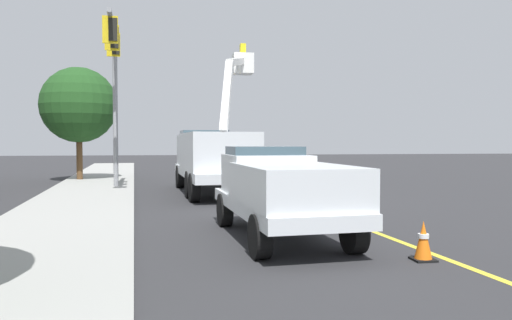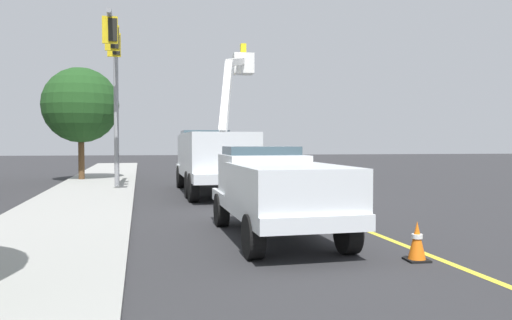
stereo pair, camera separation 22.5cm
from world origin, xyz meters
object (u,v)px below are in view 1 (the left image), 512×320
Objects in this scene: service_pickup_truck at (281,189)px; traffic_cone_leading at (423,241)px; utility_bucket_truck at (213,155)px; traffic_signal_mast at (114,67)px; passing_minivan at (276,161)px; traffic_cone_mid_front at (232,176)px.

service_pickup_truck reaches higher than traffic_cone_leading.
utility_bucket_truck is 12.91m from traffic_cone_leading.
utility_bucket_truck is at bearing -103.91° from traffic_signal_mast.
service_pickup_truck is 19.49m from passing_minivan.
passing_minivan is at bearing -34.92° from traffic_cone_mid_front.
traffic_cone_leading is at bearing -139.30° from service_pickup_truck.
traffic_cone_mid_front is (14.49, -0.56, -0.70)m from service_pickup_truck.
traffic_signal_mast is at bearing 132.88° from passing_minivan.
traffic_cone_mid_front is (-4.63, 3.24, -0.56)m from passing_minivan.
traffic_cone_leading is 16.06m from traffic_signal_mast.
passing_minivan is 12.63m from traffic_signal_mast.
service_pickup_truck is at bearing -175.70° from utility_bucket_truck.
service_pickup_truck reaches higher than traffic_cone_mid_front.
passing_minivan is at bearing -4.38° from traffic_cone_leading.
passing_minivan is at bearing -11.22° from service_pickup_truck.
traffic_signal_mast reaches higher than passing_minivan.
utility_bucket_truck is 10.08m from service_pickup_truck.
traffic_cone_mid_front is 0.11× the size of traffic_signal_mast.
traffic_signal_mast reaches higher than service_pickup_truck.
service_pickup_truck is 3.36m from traffic_cone_leading.
utility_bucket_truck reaches higher than traffic_cone_leading.
traffic_signal_mast is at bearing 76.09° from utility_bucket_truck.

